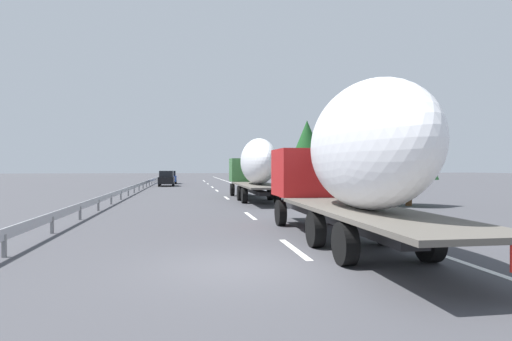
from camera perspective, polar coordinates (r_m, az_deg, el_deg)
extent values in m
plane|color=#424247|center=(50.12, -7.76, -2.29)|extent=(260.00, 260.00, 0.00)
cube|color=white|center=(12.65, 5.09, -10.31)|extent=(3.20, 0.20, 0.01)
cube|color=white|center=(21.02, -0.76, -6.02)|extent=(3.20, 0.20, 0.01)
cube|color=white|center=(33.34, -3.92, -3.64)|extent=(3.20, 0.20, 0.01)
cube|color=white|center=(44.01, -5.21, -2.66)|extent=(3.20, 0.20, 0.01)
cube|color=white|center=(51.84, -5.82, -2.20)|extent=(3.20, 0.20, 0.01)
cube|color=white|center=(62.36, -6.40, -1.76)|extent=(3.20, 0.20, 0.01)
cube|color=white|center=(73.94, -6.84, -1.42)|extent=(3.20, 0.20, 0.01)
cube|color=white|center=(77.97, -6.96, -1.33)|extent=(3.20, 0.20, 0.01)
cube|color=white|center=(55.51, -2.21, -2.02)|extent=(110.00, 0.20, 0.01)
cube|color=#387038|center=(35.85, -1.41, 0.08)|extent=(2.40, 2.50, 1.90)
cube|color=black|center=(36.94, -1.64, 0.86)|extent=(0.08, 2.12, 0.80)
cube|color=#262628|center=(32.76, -0.66, -2.55)|extent=(11.63, 0.70, 0.24)
cube|color=#59544C|center=(29.62, 0.25, -1.95)|extent=(10.24, 2.50, 0.12)
ellipsoid|color=white|center=(29.66, 0.24, 1.21)|extent=(7.76, 2.20, 3.15)
cube|color=red|center=(24.78, 3.77, -2.96)|extent=(0.04, 0.56, 0.56)
cylinder|color=black|center=(35.76, -3.16, -2.54)|extent=(1.04, 0.30, 1.04)
cylinder|color=black|center=(36.06, 0.32, -2.51)|extent=(1.04, 0.30, 1.04)
cylinder|color=black|center=(30.68, -2.14, -3.03)|extent=(1.04, 0.35, 1.04)
cylinder|color=black|center=(31.03, 1.90, -2.99)|extent=(1.04, 0.35, 1.04)
cylinder|color=black|center=(28.31, -1.54, -3.31)|extent=(1.04, 0.35, 1.04)
cylinder|color=black|center=(28.68, 2.82, -3.27)|extent=(1.04, 0.35, 1.04)
cube|color=#B21919|center=(17.70, 6.76, -0.26)|extent=(2.40, 2.50, 1.90)
cube|color=black|center=(18.76, 5.84, 1.30)|extent=(0.08, 2.12, 0.80)
cube|color=#262628|center=(14.95, 9.92, -6.07)|extent=(10.98, 0.70, 0.24)
cube|color=#59544C|center=(12.14, 14.57, -5.35)|extent=(9.54, 2.50, 0.12)
ellipsoid|color=white|center=(12.35, 14.07, 3.22)|extent=(7.19, 2.20, 3.53)
cylinder|color=black|center=(17.53, 3.28, -5.61)|extent=(1.04, 0.30, 1.04)
cylinder|color=black|center=(18.13, 10.12, -5.41)|extent=(1.04, 0.30, 1.04)
cylinder|color=black|center=(12.95, 7.90, -7.75)|extent=(1.04, 0.35, 1.04)
cylinder|color=black|center=(13.75, 16.76, -7.28)|extent=(1.04, 0.35, 1.04)
cylinder|color=black|center=(10.71, 11.73, -9.47)|extent=(1.04, 0.35, 1.04)
cylinder|color=black|center=(11.66, 22.00, -8.68)|extent=(1.04, 0.35, 1.04)
cube|color=#28479E|center=(63.78, -11.34, -1.06)|extent=(4.57, 1.89, 0.84)
cube|color=black|center=(63.42, -11.35, -0.37)|extent=(2.51, 1.66, 0.70)
cylinder|color=black|center=(65.24, -12.03, -1.39)|extent=(0.64, 0.22, 0.64)
cylinder|color=black|center=(65.18, -10.55, -1.39)|extent=(0.64, 0.22, 0.64)
cylinder|color=black|center=(62.41, -12.16, -1.47)|extent=(0.64, 0.22, 0.64)
cylinder|color=black|center=(62.35, -10.61, -1.47)|extent=(0.64, 0.22, 0.64)
cube|color=black|center=(55.66, -11.76, -1.27)|extent=(4.80, 1.90, 0.84)
cube|color=black|center=(55.28, -11.78, -0.44)|extent=(2.64, 1.67, 0.78)
cylinder|color=black|center=(57.20, -12.55, -1.65)|extent=(0.64, 0.22, 0.64)
cylinder|color=black|center=(57.13, -10.85, -1.65)|extent=(0.64, 0.22, 0.64)
cylinder|color=black|center=(54.23, -12.73, -1.76)|extent=(0.64, 0.22, 0.64)
cylinder|color=black|center=(54.16, -10.94, -1.76)|extent=(0.64, 0.22, 0.64)
cylinder|color=gray|center=(54.14, -0.75, -0.82)|extent=(0.10, 0.10, 2.39)
cube|color=#2D569E|center=(54.13, -0.75, 0.81)|extent=(0.06, 0.90, 0.70)
cylinder|color=#472D19|center=(27.31, 15.34, -2.78)|extent=(0.27, 0.27, 1.69)
cone|color=#286B2D|center=(27.35, 15.35, 4.78)|extent=(2.78, 2.78, 5.52)
cylinder|color=#472D19|center=(28.10, 19.57, -2.76)|extent=(0.39, 0.39, 1.63)
cone|color=#286B2D|center=(28.10, 19.59, 3.52)|extent=(3.46, 3.46, 4.54)
cylinder|color=#472D19|center=(53.87, 6.18, -1.40)|extent=(0.33, 0.33, 1.32)
cone|color=#194C1E|center=(53.85, 6.18, 1.27)|extent=(3.42, 3.42, 3.70)
cylinder|color=#472D19|center=(39.87, 6.77, -1.66)|extent=(0.30, 0.30, 1.85)
cone|color=#194C1E|center=(39.89, 6.77, 3.16)|extent=(3.95, 3.95, 4.86)
cube|color=#9EA0A5|center=(53.29, -14.31, -1.50)|extent=(94.00, 0.06, 0.32)
cube|color=slate|center=(13.22, -30.40, -8.59)|extent=(0.10, 0.10, 0.60)
cube|color=slate|center=(17.06, -25.40, -6.55)|extent=(0.10, 0.10, 0.60)
cube|color=slate|center=(20.99, -22.28, -5.24)|extent=(0.10, 0.10, 0.60)
cube|color=slate|center=(24.98, -20.16, -4.34)|extent=(0.10, 0.10, 0.60)
cube|color=slate|center=(28.99, -18.62, -3.68)|extent=(0.10, 0.10, 0.60)
cube|color=slate|center=(33.02, -17.46, -3.18)|extent=(0.10, 0.10, 0.60)
cube|color=slate|center=(37.06, -16.56, -2.79)|extent=(0.10, 0.10, 0.60)
cube|color=slate|center=(41.11, -15.83, -2.48)|extent=(0.10, 0.10, 0.60)
cube|color=slate|center=(45.17, -15.23, -2.22)|extent=(0.10, 0.10, 0.60)
cube|color=slate|center=(49.23, -14.73, -2.00)|extent=(0.10, 0.10, 0.60)
cube|color=slate|center=(53.30, -14.31, -1.82)|extent=(0.10, 0.10, 0.60)
cube|color=slate|center=(57.37, -13.95, -1.66)|extent=(0.10, 0.10, 0.60)
cube|color=slate|center=(61.44, -13.64, -1.53)|extent=(0.10, 0.10, 0.60)
cube|color=slate|center=(65.51, -13.36, -1.41)|extent=(0.10, 0.10, 0.60)
cube|color=slate|center=(69.59, -13.12, -1.30)|extent=(0.10, 0.10, 0.60)
cube|color=slate|center=(73.66, -12.90, -1.21)|extent=(0.10, 0.10, 0.60)
cube|color=slate|center=(77.74, -12.71, -1.12)|extent=(0.10, 0.10, 0.60)
cube|color=slate|center=(81.82, -12.54, -1.05)|extent=(0.10, 0.10, 0.60)
cube|color=slate|center=(85.90, -12.38, -0.98)|extent=(0.10, 0.10, 0.60)
cube|color=slate|center=(89.98, -12.24, -0.92)|extent=(0.10, 0.10, 0.60)
cube|color=slate|center=(94.06, -12.10, -0.86)|extent=(0.10, 0.10, 0.60)
cube|color=slate|center=(98.14, -11.98, -0.81)|extent=(0.10, 0.10, 0.60)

